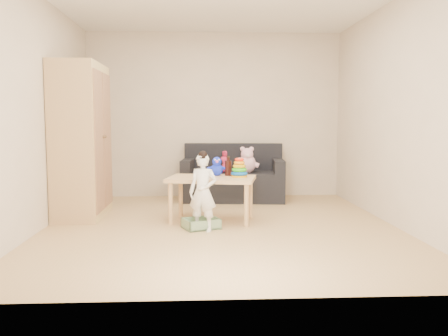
{
  "coord_description": "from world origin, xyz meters",
  "views": [
    {
      "loc": [
        -0.24,
        -5.35,
        1.2
      ],
      "look_at": [
        0.05,
        0.25,
        0.65
      ],
      "focal_mm": 38.0,
      "sensor_mm": 36.0,
      "label": 1
    }
  ],
  "objects": [
    {
      "name": "sofa",
      "position": [
        0.27,
        1.82,
        0.22
      ],
      "size": [
        1.6,
        0.9,
        0.43
      ],
      "primitive_type": "cube",
      "rotation": [
        0.0,
        0.0,
        -0.09
      ],
      "color": "black",
      "rests_on": "ground"
    },
    {
      "name": "ring_stacker",
      "position": [
        0.24,
        0.29,
        0.63
      ],
      "size": [
        0.2,
        0.2,
        0.23
      ],
      "color": "#E2A00B",
      "rests_on": "play_table"
    },
    {
      "name": "play_table",
      "position": [
        -0.1,
        0.3,
        0.27
      ],
      "size": [
        1.12,
        0.83,
        0.54
      ],
      "primitive_type": "cube",
      "rotation": [
        0.0,
        0.0,
        -0.19
      ],
      "color": "tan",
      "rests_on": "ground"
    },
    {
      "name": "storage_bin",
      "position": [
        -0.23,
        -0.1,
        0.06
      ],
      "size": [
        0.46,
        0.41,
        0.11
      ],
      "primitive_type": null,
      "rotation": [
        0.0,
        0.0,
        0.38
      ],
      "color": "gray",
      "rests_on": "ground"
    },
    {
      "name": "doll",
      "position": [
        0.14,
        1.77,
        0.59
      ],
      "size": [
        0.19,
        0.15,
        0.32
      ],
      "primitive_type": "imported",
      "rotation": [
        0.0,
        0.0,
        -0.28
      ],
      "color": "#D22753",
      "rests_on": "sofa"
    },
    {
      "name": "brown_bottle",
      "position": [
        0.11,
        0.44,
        0.64
      ],
      "size": [
        0.08,
        0.08,
        0.24
      ],
      "color": "black",
      "rests_on": "play_table"
    },
    {
      "name": "pink_bear",
      "position": [
        0.47,
        1.72,
        0.6
      ],
      "size": [
        0.34,
        0.31,
        0.33
      ],
      "primitive_type": null,
      "rotation": [
        0.0,
        0.0,
        -0.22
      ],
      "color": "#FFBBD4",
      "rests_on": "sofa"
    },
    {
      "name": "wooden_figure",
      "position": [
        -0.2,
        0.3,
        0.59
      ],
      "size": [
        0.04,
        0.03,
        0.1
      ],
      "primitive_type": null,
      "rotation": [
        0.0,
        0.0,
        0.02
      ],
      "color": "#5A2F1B",
      "rests_on": "play_table"
    },
    {
      "name": "blue_plush",
      "position": [
        -0.03,
        0.46,
        0.65
      ],
      "size": [
        0.2,
        0.17,
        0.24
      ],
      "primitive_type": null,
      "rotation": [
        0.0,
        0.0,
        -0.07
      ],
      "color": "#1C34FF",
      "rests_on": "play_table"
    },
    {
      "name": "room",
      "position": [
        0.0,
        0.0,
        1.3
      ],
      "size": [
        4.5,
        4.5,
        4.5
      ],
      "color": "tan",
      "rests_on": "ground"
    },
    {
      "name": "yellow_book",
      "position": [
        -0.17,
        0.47,
        0.54
      ],
      "size": [
        0.2,
        0.2,
        0.01
      ],
      "primitive_type": "cube",
      "rotation": [
        0.0,
        0.0,
        0.09
      ],
      "color": "yellow",
      "rests_on": "play_table"
    },
    {
      "name": "wardrobe",
      "position": [
        -1.72,
        0.69,
        0.96
      ],
      "size": [
        0.53,
        1.07,
        1.92
      ],
      "primitive_type": "cube",
      "color": "#D5B875",
      "rests_on": "ground"
    },
    {
      "name": "toddler",
      "position": [
        -0.21,
        -0.22,
        0.42
      ],
      "size": [
        0.36,
        0.29,
        0.84
      ],
      "primitive_type": "imported",
      "rotation": [
        0.0,
        0.0,
        -0.32
      ],
      "color": "white",
      "rests_on": "ground"
    }
  ]
}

